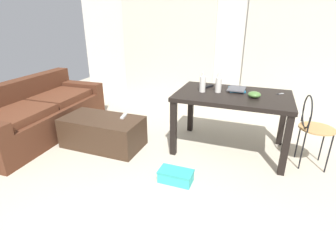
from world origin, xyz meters
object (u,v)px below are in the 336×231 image
bottle_far (203,84)px  scissors (279,94)px  shoebox (176,176)px  tv_remote_on_table (208,86)px  coffee_table (103,132)px  tv_remote_primary (124,116)px  bowl (254,95)px  bottle_near (218,84)px  couch (38,114)px  book_stack (237,89)px  craft_table (232,101)px  wire_chair (312,123)px

bottle_far → scissors: size_ratio=2.61×
shoebox → tv_remote_on_table: bearing=87.1°
coffee_table → tv_remote_primary: 0.35m
bowl → shoebox: bowl is taller
bottle_near → shoebox: (-0.22, -0.92, -0.78)m
couch → scissors: 3.31m
bottle_near → tv_remote_primary: (-1.14, -0.37, -0.44)m
book_stack → bowl: bearing=-47.6°
book_stack → shoebox: 1.37m
coffee_table → tv_remote_on_table: 1.51m
bottle_far → shoebox: bearing=-92.5°
tv_remote_on_table → scissors: (0.88, -0.01, -0.01)m
book_stack → scissors: size_ratio=3.24×
couch → craft_table: couch is taller
couch → book_stack: 2.83m
wire_chair → book_stack: 0.92m
craft_table → book_stack: book_stack is taller
tv_remote_primary → scissors: bearing=5.0°
couch → bottle_near: 2.61m
craft_table → bowl: 0.28m
craft_table → bowl: size_ratio=9.26×
bottle_near → tv_remote_primary: bottle_near is taller
couch → tv_remote_primary: bearing=5.7°
craft_table → tv_remote_on_table: (-0.35, 0.19, 0.11)m
coffee_table → craft_table: (1.58, 0.50, 0.45)m
bottle_far → tv_remote_primary: bottle_far is taller
craft_table → tv_remote_primary: size_ratio=8.65×
tv_remote_on_table → book_stack: bearing=24.0°
wire_chair → tv_remote_on_table: bearing=168.5°
craft_table → wire_chair: (0.88, -0.06, -0.13)m
bottle_near → bottle_far: same height
coffee_table → book_stack: bearing=23.0°
shoebox → wire_chair: bearing=33.6°
wire_chair → tv_remote_on_table: (-1.24, 0.25, 0.23)m
couch → tv_remote_primary: (1.36, 0.14, 0.11)m
wire_chair → bottle_far: bottle_far is taller
coffee_table → scissors: size_ratio=11.30×
scissors → bowl: bearing=-137.8°
book_stack → bottle_far: bearing=-150.7°
book_stack → wire_chair: bearing=-15.3°
bowl → tv_remote_on_table: 0.65m
book_stack → coffee_table: bearing=-157.0°
couch → tv_remote_primary: 1.37m
coffee_table → tv_remote_on_table: bearing=29.5°
wire_chair → shoebox: bearing=-146.4°
bowl → shoebox: bearing=-127.5°
coffee_table → tv_remote_primary: size_ratio=6.63×
couch → coffee_table: size_ratio=2.00×
tv_remote_primary → coffee_table: bearing=-163.0°
wire_chair → book_stack: bearing=164.7°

